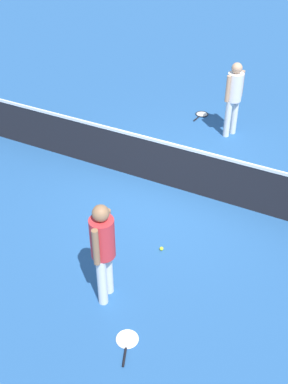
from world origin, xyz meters
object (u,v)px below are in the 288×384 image
player_far_side (234,94)px  tennis_racket_far_player (201,115)px  tennis_ball_near_player (161,249)px  tennis_racket_near_player (127,341)px  player_near_side (103,246)px

player_far_side → tennis_racket_far_player: size_ratio=2.85×
tennis_racket_far_player → tennis_ball_near_player: size_ratio=9.04×
tennis_racket_near_player → tennis_ball_near_player: 1.84m
tennis_racket_near_player → tennis_ball_near_player: bearing=100.9°
tennis_racket_near_player → tennis_racket_far_player: bearing=103.1°
player_near_side → tennis_racket_far_player: bearing=98.3°
player_near_side → player_far_side: (0.04, 5.41, 0.00)m
player_near_side → tennis_racket_far_player: 6.15m
tennis_racket_near_player → tennis_ball_near_player: size_ratio=9.17×
player_far_side → tennis_racket_near_player: bearing=-84.1°
player_far_side → tennis_racket_near_player: (0.61, -5.97, -1.00)m
tennis_ball_near_player → tennis_racket_far_player: bearing=103.9°
tennis_ball_near_player → player_near_side: bearing=-103.6°
tennis_racket_near_player → player_near_side: bearing=139.7°
player_near_side → player_far_side: same height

